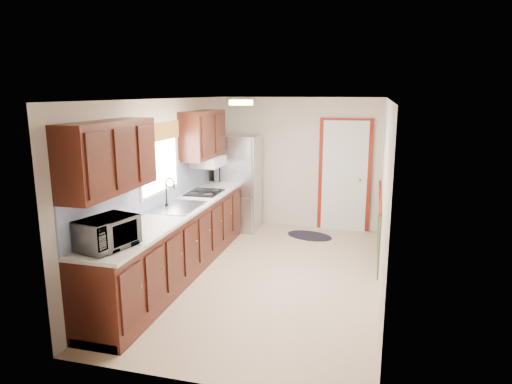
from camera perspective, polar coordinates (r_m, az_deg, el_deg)
The scene contains 8 objects.
room_shell at distance 6.08m, azimuth 1.43°, elevation 0.16°, with size 3.20×5.20×2.52m.
kitchen_run at distance 6.31m, azimuth -10.22°, elevation -3.25°, with size 0.63×4.00×2.20m.
back_wall_trim at distance 8.16m, azimuth 11.85°, elevation 0.82°, with size 1.12×2.30×2.08m.
ceiling_fixture at distance 5.83m, azimuth -1.90°, elevation 11.12°, with size 0.30×0.30×0.06m, color #FFD88C.
microwave at distance 4.84m, azimuth -18.11°, elevation -4.50°, with size 0.57×0.32×0.39m, color white.
refrigerator at distance 8.35m, azimuth -2.13°, elevation 1.17°, with size 0.74×0.73×1.73m.
rug at distance 8.14m, azimuth 6.70°, elevation -5.45°, with size 0.82×0.53×0.01m, color black.
cooktop at distance 7.19m, azimuth -6.45°, elevation -0.06°, with size 0.49×0.58×0.02m, color black.
Camera 1 is at (1.37, -5.79, 2.49)m, focal length 32.00 mm.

